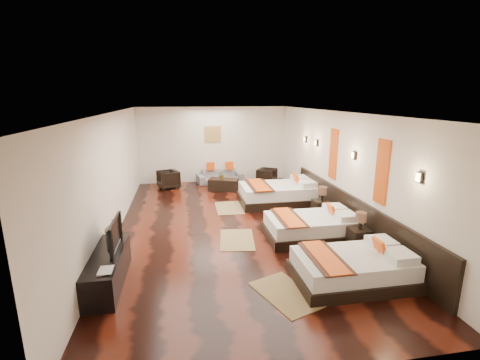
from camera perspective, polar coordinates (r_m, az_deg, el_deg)
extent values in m
cube|color=black|center=(8.53, -1.36, -7.79)|extent=(5.50, 9.50, 0.01)
cube|color=white|center=(7.93, -1.48, 11.36)|extent=(5.50, 9.50, 0.01)
cube|color=silver|center=(12.76, -4.61, 5.96)|extent=(5.50, 0.01, 2.80)
cube|color=silver|center=(8.19, -20.82, 0.63)|extent=(0.01, 9.50, 2.80)
cube|color=silver|center=(8.94, 16.31, 2.03)|extent=(0.01, 9.50, 2.80)
cube|color=black|center=(8.48, 17.99, -5.38)|extent=(0.08, 6.60, 0.90)
cube|color=black|center=(6.43, 18.35, -15.15)|extent=(2.01, 1.24, 0.21)
cube|color=white|center=(6.31, 18.52, -13.17)|extent=(1.91, 1.15, 0.29)
cube|color=#EB5310|center=(6.44, 22.51, -10.46)|extent=(0.15, 0.31, 0.31)
cube|color=#38190F|center=(6.03, 14.13, -12.57)|extent=(0.53, 1.26, 0.02)
cube|color=#EB5310|center=(6.02, 14.13, -12.45)|extent=(0.36, 1.26, 0.02)
cube|color=black|center=(8.01, 11.78, -8.75)|extent=(2.03, 1.26, 0.21)
cube|color=white|center=(7.92, 11.87, -7.07)|extent=(1.94, 1.16, 0.29)
cube|color=#EB5310|center=(8.02, 15.19, -5.01)|extent=(0.15, 0.31, 0.31)
cube|color=#38190F|center=(7.69, 8.22, -6.31)|extent=(0.53, 1.28, 0.02)
cube|color=#EB5310|center=(7.68, 8.22, -6.21)|extent=(0.37, 1.28, 0.02)
cube|color=black|center=(10.34, 6.48, -3.24)|extent=(2.34, 1.45, 0.25)
cube|color=white|center=(10.25, 6.52, -1.69)|extent=(2.23, 1.34, 0.33)
cube|color=#EB5310|center=(10.35, 9.53, 0.07)|extent=(0.17, 0.36, 0.36)
cube|color=#38190F|center=(10.06, 3.20, -0.88)|extent=(0.61, 1.47, 0.02)
cube|color=#EB5310|center=(10.05, 3.20, -0.79)|extent=(0.42, 1.47, 0.02)
cube|color=black|center=(7.64, 19.46, -9.38)|extent=(0.42, 0.42, 0.46)
cylinder|color=black|center=(7.53, 19.66, -7.11)|extent=(0.07, 0.07, 0.19)
cylinder|color=#3F2619|center=(7.47, 19.76, -5.91)|extent=(0.22, 0.22, 0.20)
cube|color=black|center=(9.28, 13.59, -4.79)|extent=(0.43, 0.43, 0.48)
cylinder|color=black|center=(9.18, 13.71, -2.79)|extent=(0.08, 0.08, 0.19)
cylinder|color=#3F2619|center=(9.13, 13.78, -1.75)|extent=(0.23, 0.23, 0.21)
cube|color=olive|center=(5.89, 7.81, -18.48)|extent=(1.13, 1.39, 0.01)
cube|color=olive|center=(7.75, -0.52, -10.04)|extent=(0.90, 1.29, 0.01)
cube|color=olive|center=(9.86, -1.86, -4.72)|extent=(0.78, 1.22, 0.01)
cube|color=black|center=(6.41, -21.39, -13.76)|extent=(0.50, 1.80, 0.55)
imported|color=black|center=(6.31, -21.13, -8.68)|extent=(0.13, 0.96, 0.55)
imported|color=black|center=(5.75, -22.86, -14.02)|extent=(0.22, 0.30, 0.03)
imported|color=brown|center=(6.89, -20.57, -7.66)|extent=(0.41, 0.41, 0.35)
imported|color=slate|center=(12.68, -3.39, 0.63)|extent=(1.78, 0.93, 0.50)
imported|color=black|center=(12.17, -12.03, 0.11)|extent=(0.88, 0.86, 0.63)
imported|color=black|center=(12.53, 4.58, 0.66)|extent=(0.88, 0.88, 0.58)
cube|color=black|center=(11.68, -2.79, -0.77)|extent=(1.11, 0.82, 0.40)
imported|color=#24581D|center=(11.56, -3.12, 0.83)|extent=(0.26, 0.22, 0.28)
cube|color=#D86014|center=(7.25, 22.86, 1.26)|extent=(0.04, 0.40, 1.30)
cube|color=#D86014|center=(9.14, 15.50, 4.26)|extent=(0.04, 0.40, 1.30)
cube|color=black|center=(6.34, 28.12, 0.40)|extent=(0.06, 0.12, 0.18)
cube|color=#FFD18C|center=(6.32, 27.90, 0.39)|extent=(0.02, 0.10, 0.14)
cube|color=black|center=(8.14, 18.72, 3.97)|extent=(0.06, 0.12, 0.18)
cube|color=#FFD18C|center=(8.13, 18.53, 3.97)|extent=(0.02, 0.10, 0.14)
cube|color=black|center=(10.11, 12.81, 6.15)|extent=(0.06, 0.12, 0.18)
cube|color=#FFD18C|center=(10.09, 12.65, 6.15)|extent=(0.02, 0.10, 0.14)
cube|color=black|center=(10.93, 11.00, 6.80)|extent=(0.06, 0.12, 0.18)
cube|color=#FFD18C|center=(10.92, 10.85, 6.80)|extent=(0.02, 0.10, 0.14)
cube|color=#AD873F|center=(12.70, -4.64, 7.73)|extent=(0.60, 0.04, 0.60)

